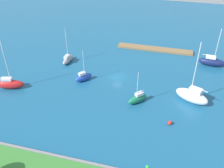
{
  "coord_description": "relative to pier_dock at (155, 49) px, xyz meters",
  "views": [
    {
      "loc": [
        -13.56,
        56.62,
        36.7
      ],
      "look_at": [
        0.0,
        5.75,
        1.5
      ],
      "focal_mm": 40.39,
      "sensor_mm": 36.0,
      "label": 1
    }
  ],
  "objects": [
    {
      "name": "sailboat_red_lone_south",
      "position": [
        32.81,
        31.78,
        1.07
      ],
      "size": [
        7.31,
        3.89,
        13.04
      ],
      "rotation": [
        0.0,
        0.0,
        3.42
      ],
      "color": "red",
      "rests_on": "water"
    },
    {
      "name": "sailboat_gray_mid_basin",
      "position": [
        24.24,
        15.13,
        0.69
      ],
      "size": [
        1.97,
        5.91,
        10.57
      ],
      "rotation": [
        0.0,
        0.0,
        4.68
      ],
      "color": "gray",
      "rests_on": "water"
    },
    {
      "name": "water",
      "position": [
        7.77,
        19.63,
        -0.3
      ],
      "size": [
        160.0,
        160.0,
        0.0
      ],
      "primitive_type": "plane",
      "color": "#19567F",
      "rests_on": "ground"
    },
    {
      "name": "mooring_buoy_red",
      "position": [
        -7.41,
        34.91,
        0.13
      ],
      "size": [
        0.87,
        0.87,
        0.87
      ],
      "primitive_type": "sphere",
      "color": "red",
      "rests_on": "water"
    },
    {
      "name": "sailboat_green_center_basin",
      "position": [
        0.56,
        29.11,
        0.76
      ],
      "size": [
        4.73,
        5.0,
        8.25
      ],
      "rotation": [
        0.0,
        0.0,
        0.84
      ],
      "color": "#19724C",
      "rests_on": "water"
    },
    {
      "name": "pier_dock",
      "position": [
        0.0,
        0.0,
        0.0
      ],
      "size": [
        24.34,
        3.03,
        0.6
      ],
      "primitive_type": "cube",
      "color": "olive",
      "rests_on": "ground"
    },
    {
      "name": "sailboat_blue_west_end",
      "position": [
        16.09,
        23.52,
        0.78
      ],
      "size": [
        4.37,
        4.86,
        8.66
      ],
      "rotation": [
        0.0,
        0.0,
        4.03
      ],
      "color": "#2347B2",
      "rests_on": "water"
    },
    {
      "name": "breakwater",
      "position": [
        7.77,
        50.55,
        0.22
      ],
      "size": [
        71.8,
        2.6,
        1.05
      ],
      "primitive_type": "cube",
      "color": "gray",
      "rests_on": "ground"
    },
    {
      "name": "sailboat_white_east_end",
      "position": [
        -11.66,
        25.58,
        1.38
      ],
      "size": [
        8.31,
        5.78,
        15.11
      ],
      "rotation": [
        0.0,
        0.0,
        5.85
      ],
      "color": "white",
      "rests_on": "water"
    },
    {
      "name": "sailboat_navy_outer_mooring",
      "position": [
        -17.34,
        6.18,
        1.0
      ],
      "size": [
        7.78,
        3.22,
        11.42
      ],
      "rotation": [
        0.0,
        0.0,
        3.05
      ],
      "color": "#141E4C",
      "rests_on": "water"
    }
  ]
}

